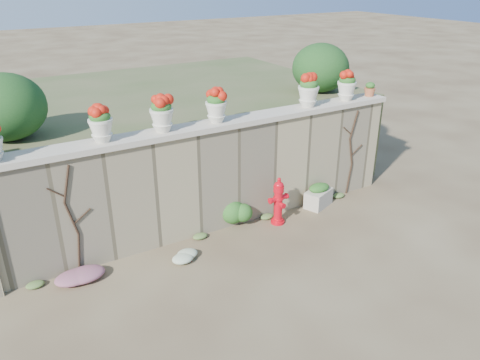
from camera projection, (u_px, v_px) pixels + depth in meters
ground at (267, 271)px, 7.81m from camera, size 80.00×80.00×0.00m
stone_wall at (215, 179)px, 8.81m from camera, size 8.00×0.40×2.00m
wall_cap at (214, 125)px, 8.38m from camera, size 8.10×0.52×0.10m
raised_fill at (153, 132)px, 11.32m from camera, size 9.00×6.00×2.00m
back_shrub_left at (6, 107)px, 7.63m from camera, size 1.30×1.30×1.10m
back_shrub_right at (320, 68)px, 10.70m from camera, size 1.30×1.30×1.10m
vine_left at (72, 219)px, 7.40m from camera, size 0.60×0.04×1.91m
vine_right at (351, 152)px, 10.14m from camera, size 0.60×0.04×1.91m
fire_hydrant at (278, 201)px, 9.10m from camera, size 0.42×0.30×0.97m
planter_box at (319, 196)px, 9.87m from camera, size 0.71×0.56×0.52m
green_shrub at (240, 211)px, 9.08m from camera, size 0.68×0.61×0.65m
magenta_clump at (83, 273)px, 7.56m from camera, size 0.86×0.57×0.23m
white_flowers at (184, 256)px, 8.06m from camera, size 0.49×0.39×0.18m
urn_pot_1 at (101, 124)px, 7.31m from camera, size 0.38×0.38×0.60m
urn_pot_2 at (162, 114)px, 7.78m from camera, size 0.40×0.40×0.62m
urn_pot_3 at (216, 106)px, 8.26m from camera, size 0.38×0.38×0.60m
urn_pot_4 at (308, 91)px, 9.21m from camera, size 0.42×0.42×0.65m
urn_pot_5 at (347, 86)px, 9.69m from camera, size 0.39×0.39×0.62m
terracotta_pot at (370, 90)px, 10.07m from camera, size 0.24×0.24×0.29m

